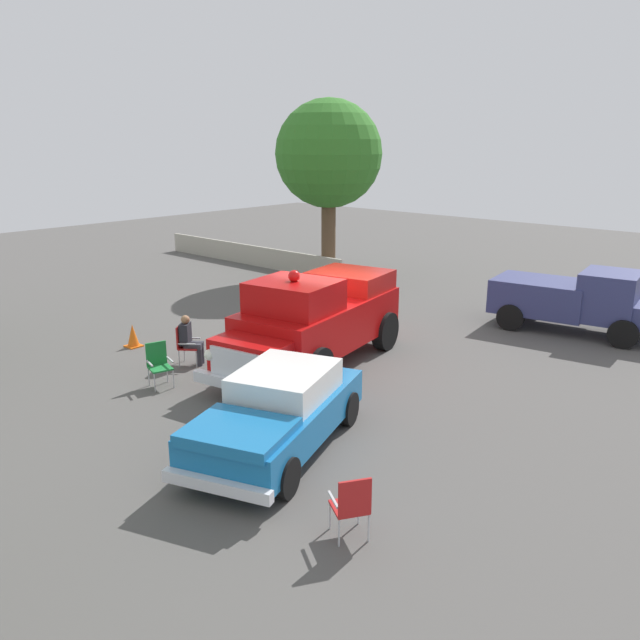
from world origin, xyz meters
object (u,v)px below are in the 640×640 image
Objects in this scene: lawn_chair_spare at (158,361)px; spectator_seated at (190,338)px; lawn_chair_by_car at (352,503)px; traffic_cone at (133,336)px; parked_pickup at (576,299)px; oak_tree_distant at (329,155)px; vintage_fire_truck at (315,319)px; lawn_chair_near_truck at (185,342)px; classic_hot_rod at (277,412)px.

spectator_seated is at bearing 114.52° from lawn_chair_spare.
spectator_seated is at bearing 158.73° from lawn_chair_by_car.
lawn_chair_spare is 1.61× the size of traffic_cone.
parked_pickup is at bearing 62.63° from lawn_chair_spare.
traffic_cone is (-8.51, -9.53, -0.68)m from parked_pickup.
lawn_chair_spare is at bearing -65.48° from spectator_seated.
lawn_chair_spare is (-5.55, -10.71, -0.40)m from parked_pickup.
parked_pickup is 4.91× the size of lawn_chair_by_car.
oak_tree_distant is 11.19× the size of traffic_cone.
parked_pickup is 12.80m from traffic_cone.
spectator_seated is at bearing 4.40° from traffic_cone.
vintage_fire_truck is 7.44m from lawn_chair_by_car.
traffic_cone is (-2.96, 1.18, -0.28)m from lawn_chair_spare.
lawn_chair_near_truck is at bearing -123.62° from parked_pickup.
lawn_chair_near_truck is 1.00× the size of lawn_chair_spare.
classic_hot_rod reaches higher than spectator_seated.
spectator_seated is 0.18× the size of oak_tree_distant.
vintage_fire_truck is at bearing 136.23° from lawn_chair_by_car.
oak_tree_distant is at bearing 112.56° from lawn_chair_near_truck.
lawn_chair_spare is at bearing -66.65° from oak_tree_distant.
oak_tree_distant is at bearing 173.95° from parked_pickup.
lawn_chair_near_truck is 0.79× the size of spectator_seated.
spectator_seated reaches higher than lawn_chair_spare.
spectator_seated reaches higher than traffic_cone.
classic_hot_rod is 3.66× the size of spectator_seated.
lawn_chair_near_truck is 1.47m from lawn_chair_spare.
lawn_chair_spare is 13.61m from oak_tree_distant.
lawn_chair_spare is 0.79× the size of spectator_seated.
oak_tree_distant is at bearing 127.62° from classic_hot_rod.
lawn_chair_near_truck is 2.26m from traffic_cone.
classic_hot_rod is at bearing -96.33° from parked_pickup.
vintage_fire_truck is at bearing 26.37° from traffic_cone.
vintage_fire_truck reaches higher than lawn_chair_by_car.
vintage_fire_truck is 6.12× the size of lawn_chair_spare.
lawn_chair_spare reaches higher than traffic_cone.
traffic_cone is (-7.28, 1.57, -0.44)m from classic_hot_rod.
classic_hot_rod is at bearing -12.17° from traffic_cone.
lawn_chair_by_car is (7.80, -2.91, 0.00)m from lawn_chair_near_truck.
spectator_seated is 2.03× the size of traffic_cone.
oak_tree_distant reaches higher than lawn_chair_near_truck.
classic_hot_rod is 5.31m from lawn_chair_near_truck.
traffic_cone is at bearing 164.33° from lawn_chair_by_car.
lawn_chair_by_car is (2.76, -1.25, -0.16)m from classic_hot_rod.
lawn_chair_by_car is at bearing -21.27° from spectator_seated.
classic_hot_rod reaches higher than lawn_chair_spare.
vintage_fire_truck reaches higher than traffic_cone.
classic_hot_rod is (2.60, -3.89, -0.45)m from vintage_fire_truck.
classic_hot_rod is at bearing -18.31° from lawn_chair_near_truck.
traffic_cone is at bearing -78.59° from oak_tree_distant.
vintage_fire_truck reaches higher than parked_pickup.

